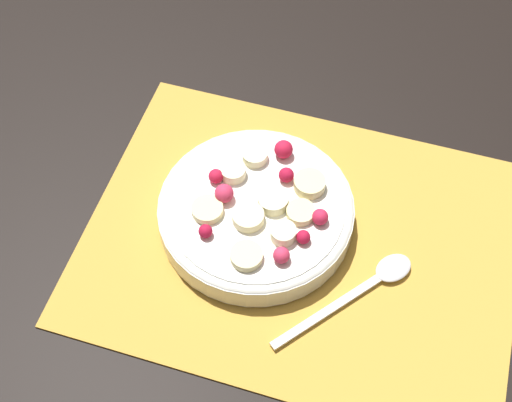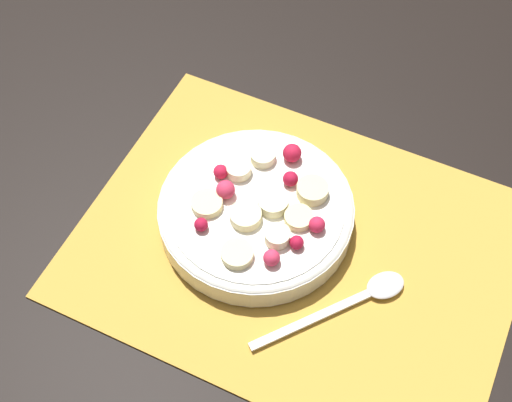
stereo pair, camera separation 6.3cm
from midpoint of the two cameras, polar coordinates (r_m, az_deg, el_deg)
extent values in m
plane|color=black|center=(0.80, 1.37, -3.47)|extent=(3.00, 3.00, 0.00)
cube|color=gold|center=(0.80, 1.38, -3.36)|extent=(0.48, 0.36, 0.01)
cylinder|color=silver|center=(0.80, -2.25, -1.12)|extent=(0.22, 0.22, 0.03)
torus|color=silver|center=(0.79, -2.28, -0.66)|extent=(0.22, 0.22, 0.01)
cylinder|color=white|center=(0.79, -2.29, -0.48)|extent=(0.20, 0.20, 0.00)
cylinder|color=#F4EAB7|center=(0.78, -0.94, -0.10)|extent=(0.04, 0.04, 0.01)
cylinder|color=beige|center=(0.78, -6.23, -0.83)|extent=(0.04, 0.04, 0.01)
cylinder|color=beige|center=(0.75, -3.20, -4.55)|extent=(0.05, 0.05, 0.01)
cylinder|color=#F4EAB7|center=(0.76, -0.18, -2.74)|extent=(0.04, 0.04, 0.01)
cylinder|color=#F4EAB7|center=(0.82, -2.30, 3.51)|extent=(0.04, 0.04, 0.01)
cylinder|color=beige|center=(0.77, 1.27, -1.05)|extent=(0.04, 0.04, 0.01)
cylinder|color=beige|center=(0.79, 2.05, 1.25)|extent=(0.05, 0.05, 0.01)
cylinder|color=#F4EAB7|center=(0.80, -4.09, 2.23)|extent=(0.04, 0.04, 0.01)
cylinder|color=beige|center=(0.77, -2.97, -1.43)|extent=(0.04, 0.04, 0.01)
sphere|color=#B21433|center=(0.76, -6.43, -2.56)|extent=(0.02, 0.02, 0.02)
sphere|color=red|center=(0.81, 0.01, 4.03)|extent=(0.02, 0.02, 0.02)
sphere|color=#DB3356|center=(0.74, -0.39, -4.51)|extent=(0.02, 0.02, 0.02)
sphere|color=#D12347|center=(0.76, 2.82, -1.42)|extent=(0.02, 0.02, 0.02)
sphere|color=#B21433|center=(0.80, 0.19, 1.96)|extent=(0.02, 0.02, 0.02)
sphere|color=#DB3356|center=(0.78, -4.87, 0.48)|extent=(0.02, 0.02, 0.02)
sphere|color=red|center=(0.80, -5.48, 1.86)|extent=(0.02, 0.02, 0.02)
sphere|color=#B21433|center=(0.75, 1.42, -3.05)|extent=(0.02, 0.02, 0.02)
cube|color=silver|center=(0.76, 3.33, -8.95)|extent=(0.10, 0.12, 0.00)
ellipsoid|color=silver|center=(0.78, 8.69, -5.46)|extent=(0.05, 0.05, 0.01)
camera|label=1|loc=(0.03, -92.32, -3.45)|focal=50.00mm
camera|label=2|loc=(0.03, 87.68, 3.45)|focal=50.00mm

